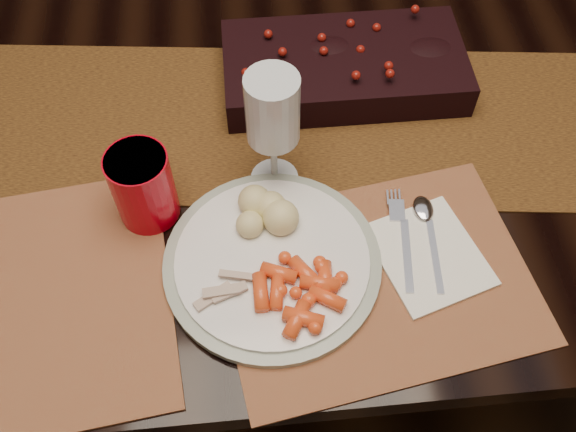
{
  "coord_description": "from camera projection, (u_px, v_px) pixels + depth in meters",
  "views": [
    {
      "loc": [
        -0.04,
        -0.72,
        1.5
      ],
      "look_at": [
        0.0,
        -0.26,
        0.8
      ],
      "focal_mm": 40.0,
      "sensor_mm": 36.0,
      "label": 1
    }
  ],
  "objects": [
    {
      "name": "floor",
      "position": [
        278.0,
        305.0,
        1.65
      ],
      "size": [
        5.0,
        5.0,
        0.0
      ],
      "primitive_type": "plane",
      "color": "black",
      "rests_on": "ground"
    },
    {
      "name": "dinner_plate",
      "position": [
        272.0,
        262.0,
        0.84
      ],
      "size": [
        0.32,
        0.32,
        0.02
      ],
      "primitive_type": "cylinder",
      "rotation": [
        0.0,
        0.0,
        0.13
      ],
      "color": "white",
      "rests_on": "placemat_main"
    },
    {
      "name": "dining_table",
      "position": [
        276.0,
        226.0,
        1.33
      ],
      "size": [
        1.8,
        1.0,
        0.75
      ],
      "primitive_type": "cube",
      "color": "black",
      "rests_on": "floor"
    },
    {
      "name": "napkin",
      "position": [
        428.0,
        255.0,
        0.86
      ],
      "size": [
        0.17,
        0.18,
        0.01
      ],
      "primitive_type": "cube",
      "rotation": [
        0.0,
        0.0,
        0.3
      ],
      "color": "white",
      "rests_on": "placemat_main"
    },
    {
      "name": "red_cup",
      "position": [
        143.0,
        187.0,
        0.85
      ],
      "size": [
        0.1,
        0.1,
        0.11
      ],
      "primitive_type": "cylinder",
      "rotation": [
        0.0,
        0.0,
        -0.23
      ],
      "color": "#B60212",
      "rests_on": "placemat_main"
    },
    {
      "name": "centerpiece",
      "position": [
        344.0,
        63.0,
        1.01
      ],
      "size": [
        0.38,
        0.2,
        0.08
      ],
      "primitive_type": null,
      "rotation": [
        0.0,
        0.0,
        -0.0
      ],
      "color": "black",
      "rests_on": "table_runner"
    },
    {
      "name": "wine_glass",
      "position": [
        273.0,
        134.0,
        0.85
      ],
      "size": [
        0.07,
        0.07,
        0.2
      ],
      "primitive_type": null,
      "rotation": [
        0.0,
        0.0,
        0.01
      ],
      "color": "silver",
      "rests_on": "dining_table"
    },
    {
      "name": "placemat_main",
      "position": [
        375.0,
        279.0,
        0.84
      ],
      "size": [
        0.44,
        0.35,
        0.0
      ],
      "primitive_type": "cube",
      "rotation": [
        0.0,
        0.0,
        0.16
      ],
      "color": "brown",
      "rests_on": "dining_table"
    },
    {
      "name": "mashed_potatoes",
      "position": [
        267.0,
        210.0,
        0.85
      ],
      "size": [
        0.1,
        0.1,
        0.05
      ],
      "primitive_type": null,
      "rotation": [
        0.0,
        0.0,
        0.38
      ],
      "color": "beige",
      "rests_on": "dinner_plate"
    },
    {
      "name": "baby_carrots",
      "position": [
        291.0,
        292.0,
        0.8
      ],
      "size": [
        0.13,
        0.12,
        0.02
      ],
      "primitive_type": null,
      "rotation": [
        0.0,
        0.0,
        0.24
      ],
      "color": "#EA491B",
      "rests_on": "dinner_plate"
    },
    {
      "name": "turkey_shreds",
      "position": [
        226.0,
        285.0,
        0.81
      ],
      "size": [
        0.09,
        0.08,
        0.02
      ],
      "primitive_type": null,
      "rotation": [
        0.0,
        0.0,
        -0.31
      ],
      "color": "beige",
      "rests_on": "dinner_plate"
    },
    {
      "name": "fork",
      "position": [
        404.0,
        243.0,
        0.86
      ],
      "size": [
        0.04,
        0.15,
        0.0
      ],
      "primitive_type": null,
      "rotation": [
        0.0,
        0.0,
        -0.13
      ],
      "color": "#A9ACC7",
      "rests_on": "napkin"
    },
    {
      "name": "spoon",
      "position": [
        431.0,
        241.0,
        0.86
      ],
      "size": [
        0.04,
        0.14,
        0.0
      ],
      "primitive_type": null,
      "rotation": [
        0.0,
        0.0,
        -0.08
      ],
      "color": "silver",
      "rests_on": "napkin"
    },
    {
      "name": "table_runner",
      "position": [
        242.0,
        121.0,
        1.0
      ],
      "size": [
        1.6,
        0.5,
        0.0
      ],
      "primitive_type": "cube",
      "rotation": [
        0.0,
        0.0,
        -0.12
      ],
      "color": "#492B06",
      "rests_on": "dining_table"
    }
  ]
}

